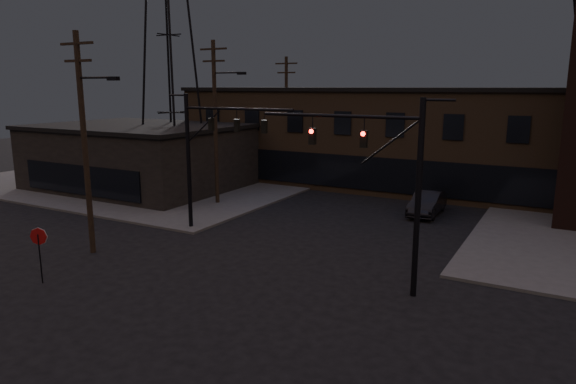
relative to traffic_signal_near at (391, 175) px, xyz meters
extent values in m
plane|color=black|center=(-5.36, -4.50, -4.93)|extent=(140.00, 140.00, 0.00)
cube|color=#474744|center=(-27.36, 17.50, -4.86)|extent=(30.00, 30.00, 0.15)
cube|color=brown|center=(-5.36, 23.50, -0.93)|extent=(40.00, 12.00, 8.00)
cube|color=black|center=(-25.36, 11.50, -2.43)|extent=(16.00, 12.00, 5.00)
cylinder|color=black|center=(1.14, 0.00, -0.93)|extent=(0.24, 0.24, 8.00)
cylinder|color=black|center=(-2.36, 0.00, 2.27)|extent=(7.00, 0.14, 0.14)
cube|color=#FF140C|center=(-1.19, 0.00, 1.37)|extent=(0.28, 0.22, 0.70)
cube|color=#FF140C|center=(-3.52, 0.00, 1.37)|extent=(0.28, 0.22, 0.70)
cylinder|color=black|center=(-13.36, 3.50, -0.93)|extent=(0.24, 0.24, 8.00)
cylinder|color=black|center=(-9.86, 3.50, 2.27)|extent=(7.00, 0.14, 0.14)
cube|color=black|center=(-11.61, 3.50, 1.37)|extent=(0.28, 0.22, 0.70)
cube|color=black|center=(-9.86, 3.50, 1.37)|extent=(0.28, 0.22, 0.70)
cube|color=black|center=(-8.11, 3.50, 1.37)|extent=(0.28, 0.22, 0.70)
cylinder|color=black|center=(-13.36, -6.50, -3.83)|extent=(0.06, 0.06, 2.20)
cylinder|color=maroon|center=(-13.36, -6.48, -2.83)|extent=(0.72, 0.33, 0.76)
cylinder|color=black|center=(-14.86, -2.50, 0.57)|extent=(0.28, 0.28, 11.00)
cube|color=black|center=(-14.86, -2.50, 5.47)|extent=(2.20, 0.12, 0.12)
cube|color=black|center=(-14.86, -2.50, 4.67)|extent=(1.80, 0.12, 0.12)
cube|color=black|center=(-12.56, -2.50, 3.82)|extent=(0.60, 0.25, 0.18)
cylinder|color=black|center=(-15.86, 9.50, 0.82)|extent=(0.28, 0.28, 11.50)
cube|color=black|center=(-15.86, 9.50, 5.97)|extent=(2.20, 0.12, 0.12)
cube|color=black|center=(-15.86, 9.50, 5.17)|extent=(1.80, 0.12, 0.12)
cube|color=black|center=(-13.56, 9.50, 4.32)|extent=(0.60, 0.25, 0.18)
cylinder|color=black|center=(-16.86, 21.50, 0.57)|extent=(0.28, 0.28, 11.00)
cube|color=black|center=(-16.86, 21.50, 5.47)|extent=(2.20, 0.12, 0.12)
cube|color=black|center=(-16.86, 21.50, 4.67)|extent=(1.80, 0.12, 0.12)
imported|color=black|center=(-1.82, 13.85, -4.15)|extent=(1.74, 4.78, 1.57)
camera|label=1|loc=(6.24, -19.72, 3.47)|focal=32.00mm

